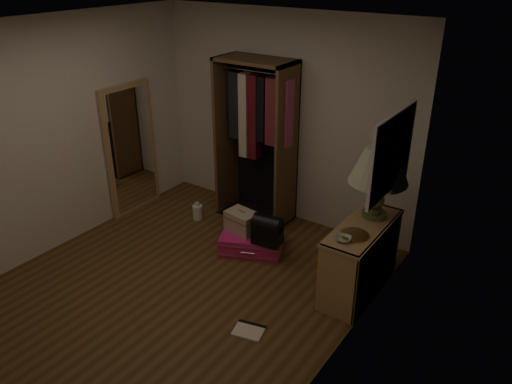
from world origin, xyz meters
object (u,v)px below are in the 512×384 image
open_wardrobe (259,127)px  pink_suitcase (252,241)px  black_bag (267,229)px  train_case (242,221)px  white_jug (198,212)px  console_bookshelf (362,255)px  floor_mirror (131,149)px  table_lamp (379,167)px

open_wardrobe → pink_suitcase: bearing=-61.2°
black_bag → train_case: bearing=163.6°
pink_suitcase → white_jug: (-1.02, 0.22, -0.01)m
console_bookshelf → black_bag: bearing=-174.0°
open_wardrobe → white_jug: size_ratio=8.89×
floor_mirror → open_wardrobe: bearing=27.4°
train_case → white_jug: 0.95m
black_bag → white_jug: black_bag is taller
black_bag → table_lamp: 1.43m
floor_mirror → console_bookshelf: bearing=0.9°
table_lamp → pink_suitcase: bearing=-169.8°
table_lamp → white_jug: 2.64m
table_lamp → white_jug: table_lamp is taller
white_jug → table_lamp: bearing=0.6°
train_case → pink_suitcase: bearing=15.2°
floor_mirror → table_lamp: bearing=4.4°
console_bookshelf → table_lamp: (0.00, 0.20, 0.89)m
floor_mirror → train_case: floor_mirror is taller
pink_suitcase → black_bag: (0.26, -0.07, 0.29)m
floor_mirror → black_bag: size_ratio=4.93×
floor_mirror → black_bag: (2.17, -0.07, -0.45)m
open_wardrobe → train_case: open_wardrobe is taller
floor_mirror → table_lamp: size_ratio=2.32×
pink_suitcase → floor_mirror: bearing=156.1°
pink_suitcase → white_jug: white_jug is taller
floor_mirror → train_case: size_ratio=4.31×
console_bookshelf → table_lamp: 0.92m
console_bookshelf → pink_suitcase: console_bookshelf is taller
table_lamp → white_jug: (-2.36, -0.02, -1.19)m
floor_mirror → white_jug: (0.89, 0.23, -0.75)m
console_bookshelf → table_lamp: size_ratio=1.53×
table_lamp → black_bag: bearing=-163.6°
open_wardrobe → floor_mirror: open_wardrobe is taller
black_bag → white_jug: size_ratio=1.50×
pink_suitcase → console_bookshelf: bearing=-22.5°
open_wardrobe → pink_suitcase: size_ratio=2.37×
console_bookshelf → train_case: 1.46m
pink_suitcase → black_bag: black_bag is taller
floor_mirror → pink_suitcase: (1.90, 0.01, -0.74)m
open_wardrobe → floor_mirror: (-1.48, -0.77, -0.37)m
console_bookshelf → pink_suitcase: bearing=-178.3°
console_bookshelf → floor_mirror: size_ratio=0.66×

